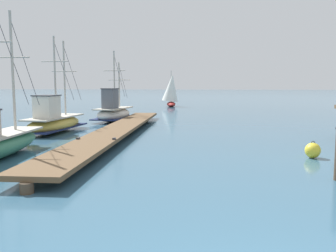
# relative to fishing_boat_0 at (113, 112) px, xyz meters

# --- Properties ---
(floating_dock) EXTENTS (2.76, 21.49, 0.53)m
(floating_dock) POSITION_rel_fishing_boat_0_xyz_m (2.43, -7.53, -0.36)
(floating_dock) COLOR brown
(floating_dock) RESTS_ON ground
(fishing_boat_0) EXTENTS (2.44, 5.46, 5.37)m
(fishing_boat_0) POSITION_rel_fishing_boat_0_xyz_m (0.00, 0.00, 0.00)
(fishing_boat_0) COLOR silver
(fishing_boat_0) RESTS_ON ground
(fishing_boat_2) EXTENTS (2.14, 6.64, 5.66)m
(fishing_boat_2) POSITION_rel_fishing_boat_0_xyz_m (-1.75, -6.57, -0.06)
(fishing_boat_2) COLOR gold
(fishing_boat_2) RESTS_ON ground
(mooring_buoy) EXTENTS (0.59, 0.59, 0.67)m
(mooring_buoy) POSITION_rel_fishing_boat_0_xyz_m (11.50, -12.38, -0.42)
(mooring_buoy) COLOR yellow
(mooring_buoy) RESTS_ON ground
(distant_sailboat) EXTENTS (2.70, 4.26, 4.61)m
(distant_sailboat) POSITION_rel_fishing_boat_0_xyz_m (2.09, 19.31, 1.35)
(distant_sailboat) COLOR #AD2823
(distant_sailboat) RESTS_ON ground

